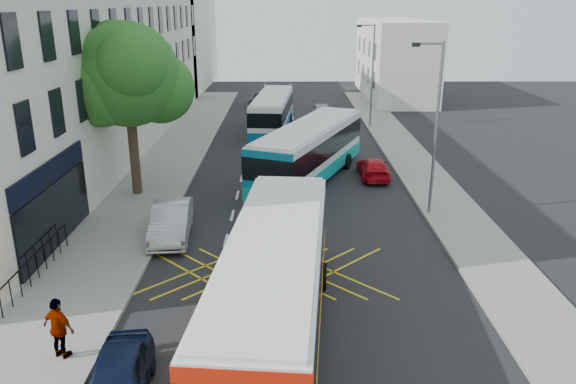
{
  "coord_description": "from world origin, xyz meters",
  "views": [
    {
      "loc": [
        -0.6,
        -13.27,
        9.78
      ],
      "look_at": [
        -0.52,
        9.04,
        2.2
      ],
      "focal_mm": 35.0,
      "sensor_mm": 36.0,
      "label": 1
    }
  ],
  "objects_px": {
    "distant_car_grey": "(262,99)",
    "bus_mid": "(309,152)",
    "bus_far": "(272,113)",
    "distant_car_silver": "(321,111)",
    "red_hatchback": "(373,168)",
    "parked_car_silver": "(171,221)",
    "street_tree": "(127,76)",
    "bus_near": "(275,286)",
    "lamp_near": "(435,121)",
    "pedestrian_far": "(59,328)",
    "parked_car_blue": "(118,379)",
    "lamp_far": "(371,70)"
  },
  "relations": [
    {
      "from": "distant_car_grey",
      "to": "bus_mid",
      "type": "bearing_deg",
      "value": -78.59
    },
    {
      "from": "bus_far",
      "to": "distant_car_silver",
      "type": "relative_size",
      "value": 2.59
    },
    {
      "from": "red_hatchback",
      "to": "parked_car_silver",
      "type": "bearing_deg",
      "value": 41.18
    },
    {
      "from": "street_tree",
      "to": "distant_car_grey",
      "type": "distance_m",
      "value": 27.82
    },
    {
      "from": "street_tree",
      "to": "bus_near",
      "type": "distance_m",
      "value": 16.03
    },
    {
      "from": "lamp_near",
      "to": "bus_mid",
      "type": "height_order",
      "value": "lamp_near"
    },
    {
      "from": "street_tree",
      "to": "bus_near",
      "type": "bearing_deg",
      "value": -60.55
    },
    {
      "from": "lamp_near",
      "to": "pedestrian_far",
      "type": "distance_m",
      "value": 17.89
    },
    {
      "from": "bus_far",
      "to": "pedestrian_far",
      "type": "distance_m",
      "value": 30.3
    },
    {
      "from": "bus_far",
      "to": "street_tree",
      "type": "bearing_deg",
      "value": -109.31
    },
    {
      "from": "lamp_near",
      "to": "parked_car_blue",
      "type": "height_order",
      "value": "lamp_near"
    },
    {
      "from": "street_tree",
      "to": "distant_car_silver",
      "type": "distance_m",
      "value": 24.13
    },
    {
      "from": "distant_car_grey",
      "to": "parked_car_silver",
      "type": "bearing_deg",
      "value": -91.99
    },
    {
      "from": "lamp_near",
      "to": "red_hatchback",
      "type": "distance_m",
      "value": 7.54
    },
    {
      "from": "parked_car_silver",
      "to": "distant_car_grey",
      "type": "distance_m",
      "value": 32.35
    },
    {
      "from": "parked_car_blue",
      "to": "distant_car_grey",
      "type": "distance_m",
      "value": 42.96
    },
    {
      "from": "lamp_far",
      "to": "distant_car_silver",
      "type": "relative_size",
      "value": 1.94
    },
    {
      "from": "bus_mid",
      "to": "parked_car_silver",
      "type": "height_order",
      "value": "bus_mid"
    },
    {
      "from": "distant_car_grey",
      "to": "distant_car_silver",
      "type": "relative_size",
      "value": 1.23
    },
    {
      "from": "bus_mid",
      "to": "distant_car_silver",
      "type": "bearing_deg",
      "value": 107.24
    },
    {
      "from": "lamp_near",
      "to": "lamp_far",
      "type": "bearing_deg",
      "value": 90.0
    },
    {
      "from": "bus_mid",
      "to": "bus_far",
      "type": "distance_m",
      "value": 12.91
    },
    {
      "from": "parked_car_silver",
      "to": "distant_car_silver",
      "type": "bearing_deg",
      "value": 67.83
    },
    {
      "from": "lamp_near",
      "to": "bus_far",
      "type": "xyz_separation_m",
      "value": [
        -7.86,
        18.27,
        -3.06
      ]
    },
    {
      "from": "bus_mid",
      "to": "pedestrian_far",
      "type": "relative_size",
      "value": 6.34
    },
    {
      "from": "bus_far",
      "to": "pedestrian_far",
      "type": "bearing_deg",
      "value": -95.35
    },
    {
      "from": "bus_near",
      "to": "distant_car_grey",
      "type": "relative_size",
      "value": 2.41
    },
    {
      "from": "street_tree",
      "to": "distant_car_silver",
      "type": "bearing_deg",
      "value": 62.02
    },
    {
      "from": "bus_mid",
      "to": "distant_car_grey",
      "type": "relative_size",
      "value": 2.32
    },
    {
      "from": "bus_near",
      "to": "bus_mid",
      "type": "distance_m",
      "value": 16.1
    },
    {
      "from": "parked_car_blue",
      "to": "distant_car_grey",
      "type": "bearing_deg",
      "value": 81.95
    },
    {
      "from": "street_tree",
      "to": "lamp_far",
      "type": "relative_size",
      "value": 1.1
    },
    {
      "from": "distant_car_silver",
      "to": "pedestrian_far",
      "type": "distance_m",
      "value": 36.51
    },
    {
      "from": "distant_car_silver",
      "to": "pedestrian_far",
      "type": "bearing_deg",
      "value": 73.8
    },
    {
      "from": "bus_mid",
      "to": "pedestrian_far",
      "type": "bearing_deg",
      "value": -91.41
    },
    {
      "from": "parked_car_blue",
      "to": "distant_car_silver",
      "type": "relative_size",
      "value": 0.94
    },
    {
      "from": "parked_car_silver",
      "to": "distant_car_grey",
      "type": "relative_size",
      "value": 0.9
    },
    {
      "from": "distant_car_grey",
      "to": "parked_car_blue",
      "type": "bearing_deg",
      "value": -89.9
    },
    {
      "from": "lamp_far",
      "to": "bus_far",
      "type": "height_order",
      "value": "lamp_far"
    },
    {
      "from": "lamp_near",
      "to": "distant_car_silver",
      "type": "bearing_deg",
      "value": 98.87
    },
    {
      "from": "street_tree",
      "to": "parked_car_silver",
      "type": "bearing_deg",
      "value": -62.39
    },
    {
      "from": "bus_far",
      "to": "distant_car_silver",
      "type": "height_order",
      "value": "bus_far"
    },
    {
      "from": "street_tree",
      "to": "pedestrian_far",
      "type": "xyz_separation_m",
      "value": [
        1.51,
        -14.52,
        -5.22
      ]
    },
    {
      "from": "pedestrian_far",
      "to": "distant_car_grey",
      "type": "bearing_deg",
      "value": -71.11
    },
    {
      "from": "bus_mid",
      "to": "bus_far",
      "type": "height_order",
      "value": "bus_mid"
    },
    {
      "from": "parked_car_silver",
      "to": "lamp_near",
      "type": "bearing_deg",
      "value": 7.37
    },
    {
      "from": "bus_near",
      "to": "bus_mid",
      "type": "relative_size",
      "value": 1.04
    },
    {
      "from": "parked_car_blue",
      "to": "distant_car_silver",
      "type": "height_order",
      "value": "distant_car_silver"
    },
    {
      "from": "distant_car_grey",
      "to": "pedestrian_far",
      "type": "height_order",
      "value": "pedestrian_far"
    },
    {
      "from": "pedestrian_far",
      "to": "bus_mid",
      "type": "bearing_deg",
      "value": -89.8
    }
  ]
}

